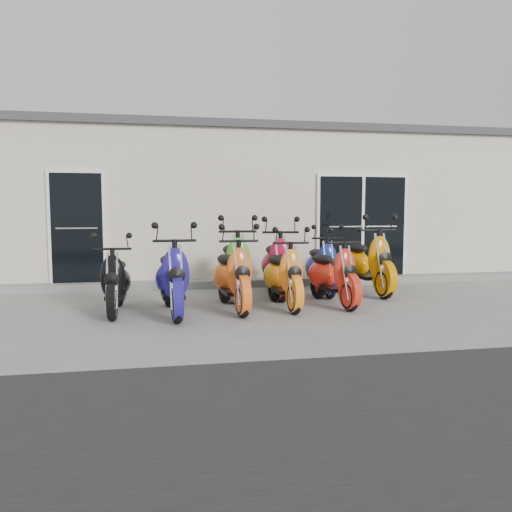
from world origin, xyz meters
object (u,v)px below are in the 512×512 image
object	(u,v)px
scooter_front_red	(332,265)
scooter_back_blue	(322,259)
scooter_front_orange_a	(232,266)
scooter_back_green	(234,256)
scooter_front_orange_b	(283,267)
scooter_back_yellow	(366,254)
scooter_front_black	(115,272)
scooter_front_blue	(172,268)
scooter_back_red	(277,256)

from	to	relation	value
scooter_front_red	scooter_back_blue	xyz separation A→B (m)	(0.18, 1.11, 0.00)
scooter_front_orange_a	scooter_back_green	bearing A→B (deg)	74.87
scooter_front_orange_b	scooter_back_yellow	bearing A→B (deg)	26.95
scooter_front_red	scooter_front_black	bearing A→B (deg)	173.74
scooter_front_blue	scooter_front_red	world-z (taller)	scooter_front_blue
scooter_front_black	scooter_back_blue	size ratio (longest dim) A/B	0.95
scooter_front_red	scooter_back_red	distance (m)	1.23
scooter_front_blue	scooter_front_orange_a	distance (m)	0.94
scooter_back_green	scooter_back_blue	bearing A→B (deg)	4.51
scooter_back_red	scooter_back_blue	bearing A→B (deg)	11.90
scooter_back_yellow	scooter_back_red	bearing A→B (deg)	174.87
scooter_front_black	scooter_back_red	xyz separation A→B (m)	(2.72, 1.05, 0.11)
scooter_front_orange_a	scooter_back_yellow	bearing A→B (deg)	16.98
scooter_front_blue	scooter_front_orange_a	bearing A→B (deg)	7.18
scooter_back_green	scooter_back_blue	world-z (taller)	scooter_back_green
scooter_front_orange_a	scooter_front_red	size ratio (longest dim) A/B	1.05
scooter_front_red	scooter_back_yellow	world-z (taller)	scooter_back_yellow
scooter_front_blue	scooter_back_blue	distance (m)	3.09
scooter_front_blue	scooter_front_red	xyz separation A→B (m)	(2.58, 0.30, -0.05)
scooter_front_black	scooter_front_blue	xyz separation A→B (m)	(0.83, -0.26, 0.08)
scooter_front_blue	scooter_back_yellow	size ratio (longest dim) A/B	0.94
scooter_back_green	scooter_back_yellow	xyz separation A→B (m)	(2.48, -0.00, 0.00)
scooter_back_red	scooter_front_black	bearing A→B (deg)	-153.45
scooter_back_red	scooter_back_blue	xyz separation A→B (m)	(0.87, 0.10, -0.07)
scooter_front_orange_a	scooter_front_red	xyz separation A→B (m)	(1.66, 0.11, -0.03)
scooter_front_blue	scooter_front_orange_b	distance (m)	1.76
scooter_front_red	scooter_front_orange_b	bearing A→B (deg)	176.57
scooter_front_blue	scooter_back_red	distance (m)	2.29
scooter_back_yellow	scooter_front_red	bearing A→B (deg)	-139.96
scooter_front_orange_a	scooter_back_green	distance (m)	1.12
scooter_front_orange_a	scooter_front_orange_b	world-z (taller)	scooter_front_orange_a
scooter_front_orange_a	scooter_front_red	distance (m)	1.66
scooter_back_red	scooter_back_yellow	world-z (taller)	scooter_back_yellow
scooter_front_red	scooter_back_blue	world-z (taller)	scooter_back_blue
scooter_front_red	scooter_back_red	world-z (taller)	scooter_back_red
scooter_front_red	scooter_back_blue	size ratio (longest dim) A/B	0.99
scooter_front_black	scooter_front_orange_a	world-z (taller)	scooter_front_orange_a
scooter_front_orange_b	scooter_back_red	bearing A→B (deg)	79.84
scooter_back_green	scooter_back_blue	xyz separation A→B (m)	(1.65, 0.12, -0.09)
scooter_front_black	scooter_front_red	xyz separation A→B (m)	(3.41, 0.04, 0.03)
scooter_front_red	scooter_back_red	size ratio (longest dim) A/B	0.89
scooter_front_orange_b	scooter_back_yellow	xyz separation A→B (m)	(1.84, 1.04, 0.09)
scooter_front_black	scooter_back_blue	world-z (taller)	scooter_back_blue
scooter_front_black	scooter_front_red	distance (m)	3.41
scooter_back_green	scooter_back_yellow	size ratio (longest dim) A/B	1.00
scooter_front_red	scooter_back_green	distance (m)	1.78
scooter_front_blue	scooter_front_red	distance (m)	2.60
scooter_front_blue	scooter_back_green	xyz separation A→B (m)	(1.11, 1.29, 0.04)
scooter_front_orange_b	scooter_back_green	world-z (taller)	scooter_back_green
scooter_back_blue	scooter_back_yellow	xyz separation A→B (m)	(0.83, -0.12, 0.09)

